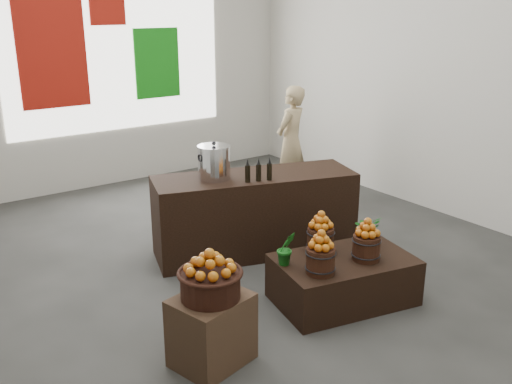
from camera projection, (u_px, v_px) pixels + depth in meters
ground at (241, 269)px, 5.71m from camera, size 7.00×7.00×0.00m
back_wall at (95, 44)px, 7.77m from camera, size 6.00×0.04×4.00m
back_opening at (116, 44)px, 7.93m from camera, size 3.20×0.02×2.40m
deco_red_left at (52, 54)px, 7.45m from camera, size 0.90×0.04×1.40m
deco_green_right at (157, 63)px, 8.35m from camera, size 0.70×0.04×1.00m
deco_red_upper at (107, 6)px, 7.71m from camera, size 0.50×0.04×0.50m
crate at (212, 330)px, 4.15m from camera, size 0.62×0.55×0.53m
wicker_basket at (210, 285)px, 4.03m from camera, size 0.43×0.43×0.19m
apples_in_basket at (210, 261)px, 3.97m from camera, size 0.33×0.33×0.18m
display_table at (343, 279)px, 5.04m from camera, size 1.32×0.97×0.41m
apple_bucket_front_left at (320, 261)px, 4.67m from camera, size 0.24×0.24×0.22m
apples_in_bucket_front_left at (321, 239)px, 4.61m from camera, size 0.18×0.18×0.16m
apple_bucket_front_right at (366, 248)px, 4.92m from camera, size 0.24×0.24×0.22m
apples_in_bucket_front_right at (367, 227)px, 4.86m from camera, size 0.18×0.18×0.16m
apple_bucket_rear at (320, 240)px, 5.09m from camera, size 0.24×0.24×0.22m
apples_in_bucket_rear at (321, 220)px, 5.03m from camera, size 0.18×0.18×0.16m
herb_garnish_right at (366, 230)px, 5.24m from camera, size 0.29×0.26×0.27m
herb_garnish_left at (286, 248)px, 4.82m from camera, size 0.19×0.16×0.30m
counter at (255, 214)px, 5.99m from camera, size 2.19×1.26×0.85m
stock_pot_left at (214, 163)px, 5.68m from camera, size 0.32×0.32×0.32m
oil_cruets at (261, 169)px, 5.63m from camera, size 0.23×0.12×0.24m
shopper at (291, 141)px, 7.76m from camera, size 0.64×0.54×1.50m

